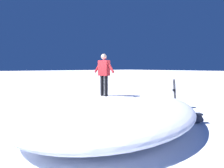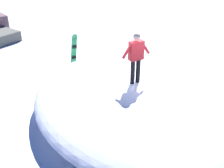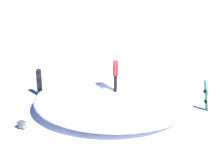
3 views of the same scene
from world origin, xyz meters
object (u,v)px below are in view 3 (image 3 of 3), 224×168
snowboard_secondary_upright (39,82)px  snowboard_primary_upright (206,95)px  backpack_far (81,83)px  backpack_near (22,125)px  snowboarder_standing (116,71)px

snowboard_secondary_upright → snowboard_primary_upright: bearing=96.0°
backpack_far → backpack_near: bearing=-6.0°
snowboard_secondary_upright → snowboarder_standing: bearing=83.8°
snowboarder_standing → snowboard_primary_upright: snowboarder_standing is taller
snowboard_primary_upright → snowboard_secondary_upright: 8.34m
snowboarder_standing → snowboard_primary_upright: (-1.33, 4.00, -1.18)m
snowboard_primary_upright → backpack_near: snowboard_primary_upright is taller
snowboarder_standing → snowboard_secondary_upright: 4.48m
backpack_far → snowboarder_standing: bearing=49.5°
snowboarder_standing → backpack_far: (-2.36, -2.76, -1.79)m
backpack_near → backpack_far: size_ratio=0.87×
backpack_far → snowboard_secondary_upright: bearing=-39.1°
backpack_near → backpack_far: 5.06m
snowboard_primary_upright → backpack_near: (4.01, -7.29, -0.64)m
snowboard_primary_upright → backpack_far: bearing=-98.6°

